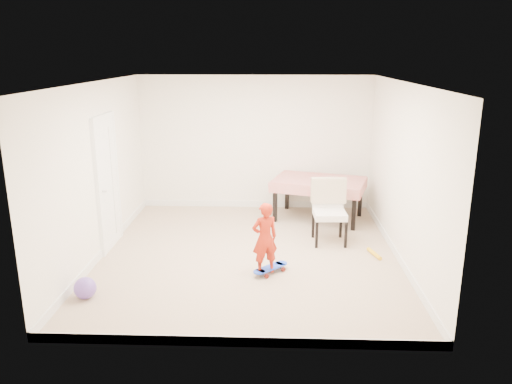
{
  "coord_description": "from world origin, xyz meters",
  "views": [
    {
      "loc": [
        0.37,
        -7.12,
        3.0
      ],
      "look_at": [
        0.1,
        0.2,
        0.95
      ],
      "focal_mm": 35.0,
      "sensor_mm": 36.0,
      "label": 1
    }
  ],
  "objects_px": {
    "dining_chair": "(330,212)",
    "balloon": "(85,288)",
    "child": "(265,241)",
    "skateboard": "(270,270)",
    "dining_table": "(318,199)"
  },
  "relations": [
    {
      "from": "dining_chair",
      "to": "child",
      "type": "relative_size",
      "value": 1.02
    },
    {
      "from": "dining_chair",
      "to": "balloon",
      "type": "relative_size",
      "value": 3.71
    },
    {
      "from": "child",
      "to": "dining_table",
      "type": "bearing_deg",
      "value": -133.43
    },
    {
      "from": "skateboard",
      "to": "balloon",
      "type": "xyz_separation_m",
      "value": [
        -2.33,
        -0.84,
        0.1
      ]
    },
    {
      "from": "skateboard",
      "to": "balloon",
      "type": "height_order",
      "value": "balloon"
    },
    {
      "from": "dining_chair",
      "to": "child",
      "type": "distance_m",
      "value": 1.63
    },
    {
      "from": "dining_table",
      "to": "balloon",
      "type": "bearing_deg",
      "value": -117.56
    },
    {
      "from": "dining_chair",
      "to": "dining_table",
      "type": "bearing_deg",
      "value": 90.79
    },
    {
      "from": "balloon",
      "to": "skateboard",
      "type": "bearing_deg",
      "value": 19.86
    },
    {
      "from": "dining_chair",
      "to": "skateboard",
      "type": "relative_size",
      "value": 1.73
    },
    {
      "from": "child",
      "to": "balloon",
      "type": "relative_size",
      "value": 3.63
    },
    {
      "from": "dining_chair",
      "to": "balloon",
      "type": "distance_m",
      "value": 3.89
    },
    {
      "from": "dining_table",
      "to": "dining_chair",
      "type": "distance_m",
      "value": 1.22
    },
    {
      "from": "skateboard",
      "to": "child",
      "type": "relative_size",
      "value": 0.59
    },
    {
      "from": "dining_table",
      "to": "balloon",
      "type": "xyz_separation_m",
      "value": [
        -3.2,
        -3.27,
        -0.24
      ]
    }
  ]
}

